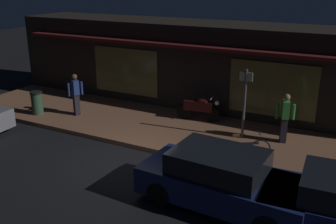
{
  "coord_description": "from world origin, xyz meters",
  "views": [
    {
      "loc": [
        6.18,
        -8.84,
        5.34
      ],
      "look_at": [
        0.26,
        2.4,
        0.95
      ],
      "focal_mm": 41.45,
      "sensor_mm": 36.0,
      "label": 1
    }
  ],
  "objects_px": {
    "bicycle_parked": "(243,149)",
    "parked_car_far": "(222,180)",
    "motorcycle": "(199,108)",
    "sign_post": "(245,100)",
    "person_photographer": "(76,94)",
    "trash_bin": "(37,103)",
    "person_bystander": "(285,117)"
  },
  "relations": [
    {
      "from": "bicycle_parked",
      "to": "motorcycle",
      "type": "bearing_deg",
      "value": 134.81
    },
    {
      "from": "motorcycle",
      "to": "bicycle_parked",
      "type": "bearing_deg",
      "value": -45.19
    },
    {
      "from": "person_photographer",
      "to": "parked_car_far",
      "type": "height_order",
      "value": "person_photographer"
    },
    {
      "from": "bicycle_parked",
      "to": "trash_bin",
      "type": "height_order",
      "value": "trash_bin"
    },
    {
      "from": "motorcycle",
      "to": "sign_post",
      "type": "distance_m",
      "value": 2.35
    },
    {
      "from": "person_bystander",
      "to": "parked_car_far",
      "type": "distance_m",
      "value": 4.41
    },
    {
      "from": "trash_bin",
      "to": "parked_car_far",
      "type": "height_order",
      "value": "parked_car_far"
    },
    {
      "from": "motorcycle",
      "to": "trash_bin",
      "type": "distance_m",
      "value": 6.49
    },
    {
      "from": "trash_bin",
      "to": "bicycle_parked",
      "type": "bearing_deg",
      "value": -1.74
    },
    {
      "from": "person_photographer",
      "to": "person_bystander",
      "type": "relative_size",
      "value": 1.0
    },
    {
      "from": "person_bystander",
      "to": "trash_bin",
      "type": "relative_size",
      "value": 1.8
    },
    {
      "from": "motorcycle",
      "to": "sign_post",
      "type": "relative_size",
      "value": 0.71
    },
    {
      "from": "motorcycle",
      "to": "person_bystander",
      "type": "height_order",
      "value": "person_bystander"
    },
    {
      "from": "trash_bin",
      "to": "motorcycle",
      "type": "bearing_deg",
      "value": 20.95
    },
    {
      "from": "sign_post",
      "to": "parked_car_far",
      "type": "relative_size",
      "value": 0.57
    },
    {
      "from": "motorcycle",
      "to": "trash_bin",
      "type": "relative_size",
      "value": 1.83
    },
    {
      "from": "person_bystander",
      "to": "person_photographer",
      "type": "bearing_deg",
      "value": -172.38
    },
    {
      "from": "bicycle_parked",
      "to": "parked_car_far",
      "type": "distance_m",
      "value": 2.38
    },
    {
      "from": "motorcycle",
      "to": "person_photographer",
      "type": "xyz_separation_m",
      "value": [
        -4.6,
        -1.65,
        0.38
      ]
    },
    {
      "from": "motorcycle",
      "to": "sign_post",
      "type": "xyz_separation_m",
      "value": [
        2.01,
        -0.88,
        0.86
      ]
    },
    {
      "from": "parked_car_far",
      "to": "sign_post",
      "type": "bearing_deg",
      "value": 100.34
    },
    {
      "from": "person_bystander",
      "to": "parked_car_far",
      "type": "bearing_deg",
      "value": -97.38
    },
    {
      "from": "motorcycle",
      "to": "sign_post",
      "type": "bearing_deg",
      "value": -23.59
    },
    {
      "from": "bicycle_parked",
      "to": "person_bystander",
      "type": "bearing_deg",
      "value": 69.38
    },
    {
      "from": "person_photographer",
      "to": "trash_bin",
      "type": "xyz_separation_m",
      "value": [
        -1.46,
        -0.67,
        -0.41
      ]
    },
    {
      "from": "sign_post",
      "to": "parked_car_far",
      "type": "xyz_separation_m",
      "value": [
        0.74,
        -4.07,
        -0.81
      ]
    },
    {
      "from": "person_bystander",
      "to": "parked_car_far",
      "type": "relative_size",
      "value": 0.4
    },
    {
      "from": "person_photographer",
      "to": "sign_post",
      "type": "distance_m",
      "value": 6.67
    },
    {
      "from": "motorcycle",
      "to": "person_photographer",
      "type": "bearing_deg",
      "value": -160.28
    },
    {
      "from": "bicycle_parked",
      "to": "person_photographer",
      "type": "bearing_deg",
      "value": 172.6
    },
    {
      "from": "bicycle_parked",
      "to": "parked_car_far",
      "type": "xyz_separation_m",
      "value": [
        0.18,
        -2.37,
        0.2
      ]
    },
    {
      "from": "trash_bin",
      "to": "parked_car_far",
      "type": "bearing_deg",
      "value": -16.62
    }
  ]
}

